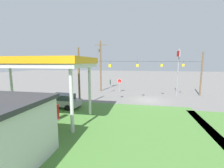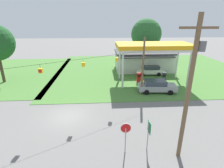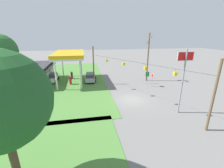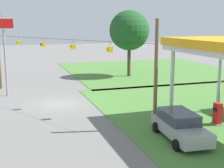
% 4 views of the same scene
% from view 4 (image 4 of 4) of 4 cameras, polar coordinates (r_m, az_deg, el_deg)
% --- Properties ---
extents(ground_plane, '(160.00, 160.00, 0.00)m').
position_cam_4_polar(ground_plane, '(27.76, -9.54, -3.62)').
color(ground_plane, slate).
extents(grass_verge_opposite_corner, '(24.00, 24.00, 0.04)m').
position_cam_4_polar(grass_verge_opposite_corner, '(47.52, 6.81, 2.57)').
color(grass_verge_opposite_corner, '#4C7F38').
rests_on(grass_verge_opposite_corner, ground).
extents(fuel_pump_near, '(0.71, 0.56, 1.57)m').
position_cam_4_polar(fuel_pump_near, '(22.85, 18.71, -5.33)').
color(fuel_pump_near, gray).
rests_on(fuel_pump_near, ground).
extents(car_at_pumps_front, '(5.09, 2.41, 1.70)m').
position_cam_4_polar(car_at_pumps_front, '(19.43, 12.26, -7.40)').
color(car_at_pumps_front, '#9E9EA3').
rests_on(car_at_pumps_front, ground).
extents(stop_sign_overhead, '(0.22, 2.01, 7.75)m').
position_cam_4_polar(stop_sign_overhead, '(31.36, -19.16, 7.57)').
color(stop_sign_overhead, gray).
rests_on(stop_sign_overhead, ground).
extents(signal_span_gantry, '(17.44, 10.24, 7.26)m').
position_cam_4_polar(signal_span_gantry, '(27.04, -9.84, 4.58)').
color(signal_span_gantry, brown).
rests_on(signal_span_gantry, ground).
extents(tree_west_verge, '(5.21, 5.21, 8.66)m').
position_cam_4_polar(tree_west_verge, '(41.19, 3.19, 9.74)').
color(tree_west_verge, '#4C3828').
rests_on(tree_west_verge, ground).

